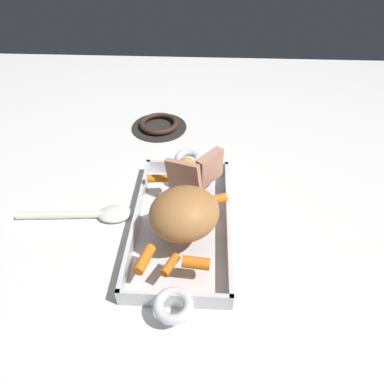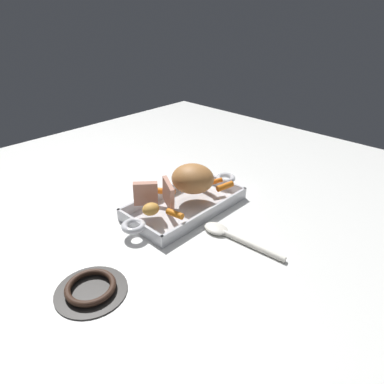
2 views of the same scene
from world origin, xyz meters
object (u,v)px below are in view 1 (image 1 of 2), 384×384
at_px(roast_slice_outer, 184,178).
at_px(baby_carrot_southwest, 196,263).
at_px(roast_slice_thin, 210,168).
at_px(potato_halved, 184,166).
at_px(baby_carrot_long, 212,201).
at_px(baby_carrot_center_left, 159,178).
at_px(stove_burner_rear, 159,125).
at_px(pork_roast, 184,213).
at_px(baby_carrot_northeast, 170,265).
at_px(baby_carrot_southeast, 144,259).
at_px(serving_spoon, 93,214).
at_px(roasting_dish, 182,224).

bearing_deg(roast_slice_outer, baby_carrot_southwest, 9.43).
relative_size(roast_slice_thin, potato_halved, 1.41).
bearing_deg(baby_carrot_long, baby_carrot_center_left, -120.01).
relative_size(baby_carrot_long, stove_burner_rear, 0.42).
height_order(pork_roast, roast_slice_thin, pork_roast).
bearing_deg(roast_slice_outer, baby_carrot_long, 57.26).
xyz_separation_m(baby_carrot_northeast, baby_carrot_long, (-0.16, 0.07, 0.00)).
bearing_deg(roast_slice_thin, baby_carrot_southeast, -25.26).
relative_size(pork_roast, baby_carrot_long, 1.99).
bearing_deg(baby_carrot_southwest, serving_spoon, -123.33).
xyz_separation_m(potato_halved, stove_burner_rear, (-0.26, -0.09, -0.05)).
relative_size(baby_carrot_northeast, baby_carrot_southeast, 0.79).
bearing_deg(baby_carrot_long, roast_slice_thin, -175.74).
height_order(baby_carrot_southeast, stove_burner_rear, baby_carrot_southeast).
xyz_separation_m(baby_carrot_southeast, serving_spoon, (-0.14, -0.14, -0.04)).
bearing_deg(baby_carrot_long, baby_carrot_southeast, -36.81).
xyz_separation_m(roasting_dish, baby_carrot_southeast, (0.12, -0.06, 0.04)).
height_order(baby_carrot_center_left, stove_burner_rear, baby_carrot_center_left).
bearing_deg(baby_carrot_southeast, baby_carrot_long, 143.19).
relative_size(roast_slice_outer, baby_carrot_center_left, 1.45).
bearing_deg(baby_carrot_southwest, roasting_dish, -165.34).
xyz_separation_m(roasting_dish, roast_slice_thin, (-0.11, 0.05, 0.06)).
height_order(roast_slice_thin, baby_carrot_long, roast_slice_thin).
bearing_deg(roast_slice_outer, roasting_dish, -0.78).
bearing_deg(baby_carrot_long, stove_burner_rear, -156.89).
height_order(roast_slice_outer, potato_halved, roast_slice_outer).
height_order(roasting_dish, pork_roast, pork_roast).
xyz_separation_m(baby_carrot_northeast, potato_halved, (-0.26, 0.01, 0.01)).
bearing_deg(baby_carrot_center_left, roast_slice_thin, 95.50).
xyz_separation_m(roasting_dish, pork_roast, (0.04, 0.01, 0.07)).
relative_size(roasting_dish, stove_burner_rear, 2.89).
relative_size(roast_slice_thin, baby_carrot_southeast, 1.22).
xyz_separation_m(baby_carrot_center_left, baby_carrot_long, (0.07, 0.12, 0.00)).
bearing_deg(baby_carrot_northeast, roasting_dish, 175.42).
distance_m(baby_carrot_center_left, potato_halved, 0.06).
relative_size(roast_slice_thin, baby_carrot_southwest, 1.46).
bearing_deg(potato_halved, baby_carrot_long, 31.36).
height_order(baby_carrot_southwest, serving_spoon, baby_carrot_southwest).
bearing_deg(baby_carrot_northeast, baby_carrot_long, 156.78).
height_order(roasting_dish, baby_carrot_long, baby_carrot_long).
bearing_deg(baby_carrot_southeast, roast_slice_outer, 163.36).
distance_m(baby_carrot_southeast, stove_burner_rear, 0.51).
relative_size(roast_slice_outer, roast_slice_thin, 1.10).
xyz_separation_m(roast_slice_thin, baby_carrot_southeast, (0.23, -0.11, -0.02)).
bearing_deg(baby_carrot_southeast, potato_halved, 168.79).
relative_size(roasting_dish, baby_carrot_long, 6.96).
xyz_separation_m(roast_slice_thin, baby_carrot_southwest, (0.23, -0.02, -0.02)).
height_order(roasting_dish, serving_spoon, roasting_dish).
height_order(baby_carrot_long, potato_halved, potato_halved).
bearing_deg(baby_carrot_center_left, baby_carrot_southwest, 21.96).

